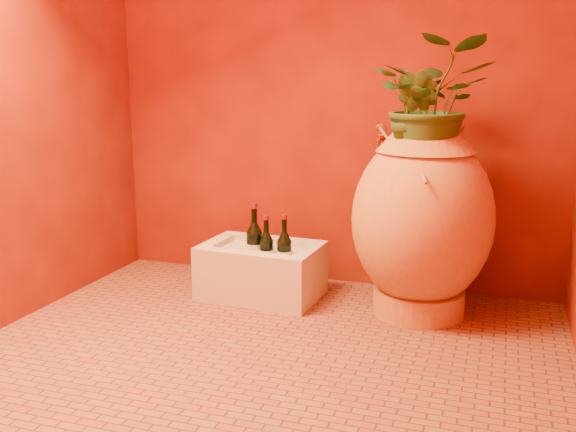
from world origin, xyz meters
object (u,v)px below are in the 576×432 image
(stone_basin, at_px, (261,272))
(wine_bottle_b, at_px, (255,247))
(wall_tap, at_px, (380,137))
(amphora, at_px, (422,218))
(wine_bottle_a, at_px, (266,252))
(wine_bottle_c, at_px, (284,254))

(stone_basin, relative_size, wine_bottle_b, 1.76)
(stone_basin, xyz_separation_m, wall_tap, (0.55, 0.31, 0.69))
(wine_bottle_b, bearing_deg, wall_tap, 31.75)
(stone_basin, bearing_deg, amphora, 1.23)
(wine_bottle_a, relative_size, wine_bottle_b, 0.85)
(stone_basin, distance_m, wine_bottle_a, 0.15)
(stone_basin, distance_m, wine_bottle_b, 0.15)
(wall_tap, bearing_deg, amphora, -47.23)
(wine_bottle_a, bearing_deg, wine_bottle_b, 162.53)
(stone_basin, height_order, wine_bottle_a, wine_bottle_a)
(wine_bottle_b, height_order, wall_tap, wall_tap)
(wine_bottle_b, bearing_deg, wine_bottle_c, -9.44)
(wine_bottle_c, bearing_deg, stone_basin, 155.07)
(amphora, xyz_separation_m, wine_bottle_c, (-0.67, -0.09, -0.21))
(stone_basin, height_order, wall_tap, wall_tap)
(amphora, bearing_deg, wine_bottle_b, -175.94)
(stone_basin, height_order, wine_bottle_b, wine_bottle_b)
(wine_bottle_a, relative_size, wall_tap, 2.04)
(stone_basin, distance_m, wine_bottle_c, 0.21)
(wine_bottle_b, bearing_deg, stone_basin, 63.93)
(wine_bottle_a, distance_m, wine_bottle_c, 0.10)
(amphora, bearing_deg, wall_tap, 132.77)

